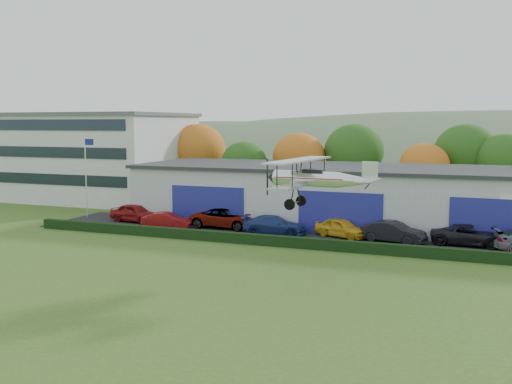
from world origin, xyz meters
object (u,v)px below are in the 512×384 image
(car_4, at_px, (342,228))
(car_2, at_px, (226,218))
(car_5, at_px, (393,232))
(flagpole, at_px, (87,169))
(hangar, at_px, (355,195))
(car_0, at_px, (135,213))
(car_1, at_px, (167,220))
(car_3, at_px, (274,225))
(biplane, at_px, (315,177))
(office_block, at_px, (98,156))
(car_6, at_px, (470,235))

(car_4, bearing_deg, car_2, 109.41)
(car_2, relative_size, car_5, 1.22)
(flagpole, xyz_separation_m, car_5, (29.42, -1.47, -3.93))
(hangar, distance_m, car_0, 20.36)
(car_5, bearing_deg, car_1, 106.09)
(car_4, bearing_deg, car_3, 119.06)
(car_4, xyz_separation_m, car_5, (4.19, -0.63, 0.05))
(car_3, distance_m, biplane, 14.04)
(office_block, bearing_deg, hangar, -12.01)
(hangar, xyz_separation_m, car_4, (0.35, -6.82, -1.84))
(car_0, bearing_deg, car_6, -82.94)
(car_1, bearing_deg, car_3, -94.40)
(car_3, bearing_deg, car_4, -89.51)
(car_3, height_order, car_4, same)
(car_4, bearing_deg, flagpole, 110.30)
(car_1, bearing_deg, flagpole, 66.41)
(car_0, bearing_deg, car_4, -83.99)
(car_3, xyz_separation_m, car_5, (9.70, 0.03, 0.05))
(car_1, relative_size, car_6, 0.76)
(car_1, relative_size, car_5, 0.87)
(car_3, height_order, car_5, car_5)
(car_3, distance_m, car_5, 9.70)
(hangar, bearing_deg, car_1, -150.31)
(hangar, xyz_separation_m, car_3, (-5.16, -7.48, -1.84))
(office_block, bearing_deg, car_3, -27.52)
(hangar, distance_m, car_6, 12.09)
(car_1, height_order, car_4, car_4)
(office_block, bearing_deg, car_0, -44.39)
(car_0, bearing_deg, car_1, -106.70)
(car_0, height_order, biplane, biplane)
(office_block, relative_size, car_6, 3.69)
(car_1, bearing_deg, car_4, -93.95)
(flagpole, relative_size, car_2, 1.34)
(hangar, relative_size, car_4, 9.08)
(car_0, bearing_deg, car_2, -81.97)
(car_5, height_order, car_6, car_5)
(car_4, bearing_deg, car_5, -76.34)
(flagpole, bearing_deg, car_0, -4.89)
(hangar, height_order, office_block, office_block)
(car_3, bearing_deg, office_block, 56.11)
(car_0, xyz_separation_m, car_2, (9.12, 0.15, -0.01))
(hangar, xyz_separation_m, car_2, (-10.10, -6.31, -1.77))
(hangar, xyz_separation_m, car_6, (10.05, -6.46, -1.83))
(car_3, distance_m, car_4, 5.55)
(car_2, xyz_separation_m, car_5, (14.64, -1.14, -0.02))
(biplane, bearing_deg, car_4, 99.50)
(car_2, relative_size, car_6, 1.07)
(car_6, bearing_deg, car_4, 95.15)
(car_1, bearing_deg, biplane, -132.79)
(hangar, bearing_deg, car_2, -148.02)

